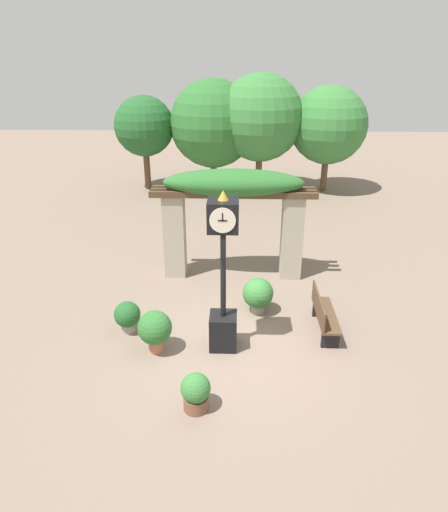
% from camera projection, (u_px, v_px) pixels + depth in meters
% --- Properties ---
extents(ground_plane, '(60.00, 60.00, 0.00)m').
position_uv_depth(ground_plane, '(230.00, 346.00, 9.79)').
color(ground_plane, '#7F6B5B').
extents(pedestal_clock, '(0.59, 0.64, 3.45)m').
position_uv_depth(pedestal_clock, '(223.00, 279.00, 9.15)').
color(pedestal_clock, black).
rests_on(pedestal_clock, ground).
extents(pergola, '(4.37, 1.16, 3.03)m').
position_uv_depth(pergola, '(233.00, 200.00, 12.08)').
color(pergola, '#A89E89').
rests_on(pergola, ground).
extents(potted_plant_near_left, '(0.59, 0.59, 0.74)m').
position_uv_depth(potted_plant_near_left, '(127.00, 316.00, 10.15)').
color(potted_plant_near_left, gray).
rests_on(potted_plant_near_left, ground).
extents(potted_plant_near_right, '(0.74, 0.74, 0.89)m').
position_uv_depth(potted_plant_near_right, '(258.00, 294.00, 10.89)').
color(potted_plant_near_right, gray).
rests_on(potted_plant_near_right, ground).
extents(potted_plant_far_left, '(0.53, 0.53, 0.72)m').
position_uv_depth(potted_plant_far_left, '(196.00, 392.00, 7.92)').
color(potted_plant_far_left, brown).
rests_on(potted_plant_far_left, ground).
extents(potted_plant_far_right, '(0.71, 0.71, 0.94)m').
position_uv_depth(potted_plant_far_right, '(155.00, 329.00, 9.41)').
color(potted_plant_far_right, '#B26B4C').
rests_on(potted_plant_far_right, ground).
extents(park_bench, '(0.42, 1.58, 0.89)m').
position_uv_depth(park_bench, '(323.00, 314.00, 10.17)').
color(park_bench, brown).
rests_on(park_bench, ground).
extents(tree_line, '(11.06, 4.11, 5.09)m').
position_uv_depth(tree_line, '(246.00, 123.00, 19.90)').
color(tree_line, brown).
rests_on(tree_line, ground).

